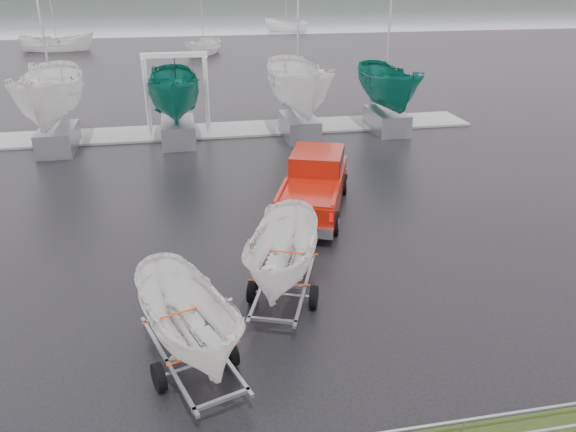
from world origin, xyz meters
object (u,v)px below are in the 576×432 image
Objects in this scene: boat_hoist at (176,82)px; trailer_parked at (185,267)px; trailer_hitched at (284,207)px; pickup_truck at (315,181)px.

trailer_parked is at bearing -90.18° from boat_hoist.
trailer_hitched is 3.42m from trailer_parked.
trailer_parked reaches higher than boat_hoist.
boat_hoist reaches higher than pickup_truck.
pickup_truck is 1.47× the size of boat_hoist.
trailer_parked is (-4.67, -8.35, 1.56)m from pickup_truck.
trailer_hitched is (-2.23, -5.96, 1.66)m from pickup_truck.
trailer_parked is (-2.44, -2.39, -0.09)m from trailer_hitched.
trailer_hitched is at bearing -90.00° from pickup_truck.
trailer_parked is at bearing -115.05° from trailer_hitched.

